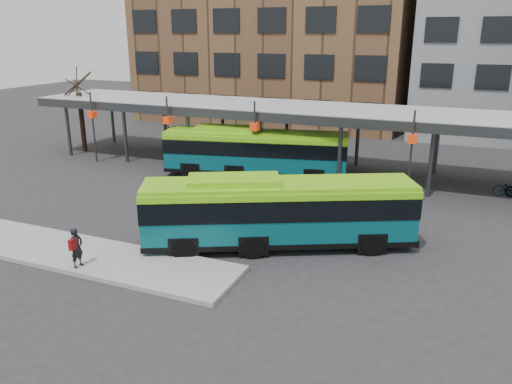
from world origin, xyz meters
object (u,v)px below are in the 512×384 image
at_px(bus_front, 278,210).
at_px(pedestrian, 76,247).
at_px(tree, 82,119).
at_px(bus_rear, 255,151).

xyz_separation_m(bus_front, pedestrian, (-6.14, -5.06, -0.64)).
height_order(tree, bus_front, tree).
bearing_deg(bus_rear, pedestrian, -106.61).
bearing_deg(tree, bus_rear, -5.63).
relative_size(tree, bus_front, 0.51).
bearing_deg(bus_front, tree, 124.80).
distance_m(bus_front, bus_rear, 10.79).
distance_m(tree, bus_rear, 14.75).
bearing_deg(pedestrian, tree, 41.92).
xyz_separation_m(bus_front, bus_rear, (-5.05, 9.54, 0.01)).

